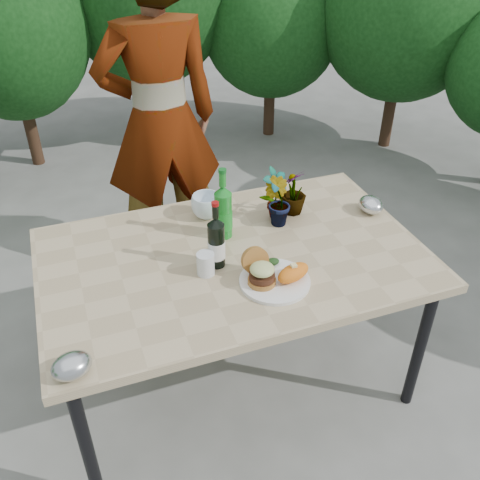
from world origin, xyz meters
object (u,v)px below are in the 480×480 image
object	(u,v)px
dinner_plate	(275,281)
wine_bottle	(216,243)
person	(160,121)
patio_table	(234,266)

from	to	relation	value
dinner_plate	wine_bottle	distance (m)	0.28
dinner_plate	wine_bottle	size ratio (longest dim) A/B	0.94
wine_bottle	person	bearing A→B (deg)	74.15
patio_table	person	distance (m)	1.11
wine_bottle	person	xyz separation A→B (m)	(0.03, 1.12, 0.08)
patio_table	wine_bottle	distance (m)	0.19
patio_table	dinner_plate	bearing A→B (deg)	-68.09
dinner_plate	person	world-z (taller)	person
patio_table	dinner_plate	distance (m)	0.25
dinner_plate	wine_bottle	xyz separation A→B (m)	(-0.18, 0.19, 0.10)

